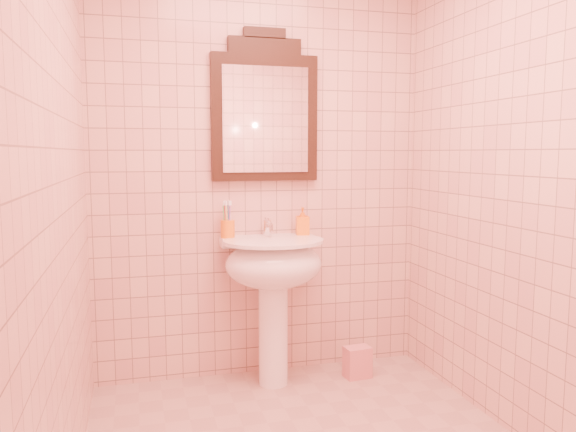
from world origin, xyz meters
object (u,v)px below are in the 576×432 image
object	(u,v)px
pedestal_sink	(273,274)
mirror	(265,111)
toothbrush_cup	(228,228)
towel	(357,362)
soap_dispenser	(303,221)

from	to	relation	value
pedestal_sink	mirror	size ratio (longest dim) A/B	0.97
mirror	toothbrush_cup	world-z (taller)	mirror
toothbrush_cup	towel	distance (m)	1.13
pedestal_sink	toothbrush_cup	world-z (taller)	toothbrush_cup
towel	toothbrush_cup	bearing A→B (deg)	166.91
pedestal_sink	towel	size ratio (longest dim) A/B	4.59
toothbrush_cup	soap_dispenser	distance (m)	0.46
pedestal_sink	soap_dispenser	distance (m)	0.38
mirror	toothbrush_cup	size ratio (longest dim) A/B	4.65
pedestal_sink	mirror	world-z (taller)	mirror
mirror	towel	xyz separation A→B (m)	(0.52, -0.23, -1.51)
mirror	towel	size ratio (longest dim) A/B	4.73
toothbrush_cup	towel	bearing A→B (deg)	-13.09
pedestal_sink	soap_dispenser	bearing A→B (deg)	31.40
pedestal_sink	toothbrush_cup	size ratio (longest dim) A/B	4.51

